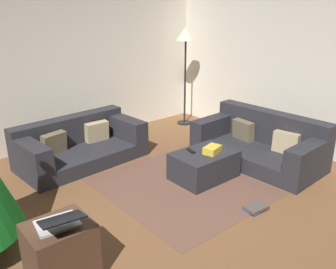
% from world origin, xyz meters
% --- Properties ---
extents(ground_plane, '(6.40, 6.40, 0.00)m').
position_xyz_m(ground_plane, '(0.00, 0.00, 0.00)').
color(ground_plane, brown).
extents(rear_partition, '(6.40, 0.12, 2.60)m').
position_xyz_m(rear_partition, '(0.00, 3.14, 1.30)').
color(rear_partition, silver).
rests_on(rear_partition, ground_plane).
extents(corner_partition, '(0.12, 6.40, 2.60)m').
position_xyz_m(corner_partition, '(3.14, 0.00, 1.30)').
color(corner_partition, silver).
rests_on(corner_partition, ground_plane).
extents(couch_left, '(1.86, 1.05, 0.63)m').
position_xyz_m(couch_left, '(0.16, 2.24, 0.25)').
color(couch_left, '#26262B').
rests_on(couch_left, ground_plane).
extents(couch_right, '(1.04, 1.88, 0.71)m').
position_xyz_m(couch_right, '(2.25, 0.50, 0.27)').
color(couch_right, '#26262B').
rests_on(couch_right, ground_plane).
extents(ottoman, '(0.84, 0.58, 0.37)m').
position_xyz_m(ottoman, '(1.19, 0.64, 0.19)').
color(ottoman, '#26262B').
rests_on(ottoman, ground_plane).
extents(gift_box, '(0.28, 0.22, 0.09)m').
position_xyz_m(gift_box, '(1.26, 0.56, 0.42)').
color(gift_box, gold).
rests_on(gift_box, ottoman).
extents(tv_remote, '(0.09, 0.17, 0.02)m').
position_xyz_m(tv_remote, '(1.07, 0.78, 0.38)').
color(tv_remote, black).
rests_on(tv_remote, ottoman).
extents(side_table, '(0.52, 0.44, 0.54)m').
position_xyz_m(side_table, '(-1.10, 0.05, 0.27)').
color(side_table, '#4C3323').
rests_on(side_table, ground_plane).
extents(laptop, '(0.39, 0.47, 0.19)m').
position_xyz_m(laptop, '(-1.11, -0.01, 0.60)').
color(laptop, silver).
rests_on(laptop, side_table).
extents(book_stack, '(0.28, 0.21, 0.06)m').
position_xyz_m(book_stack, '(1.05, -0.33, 0.03)').
color(book_stack, '#2D5193').
rests_on(book_stack, ground_plane).
extents(corner_lamp, '(0.36, 0.36, 1.84)m').
position_xyz_m(corner_lamp, '(2.59, 2.56, 1.57)').
color(corner_lamp, black).
rests_on(corner_lamp, ground_plane).
extents(area_rug, '(2.60, 2.00, 0.01)m').
position_xyz_m(area_rug, '(1.19, 0.64, 0.00)').
color(area_rug, brown).
rests_on(area_rug, ground_plane).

